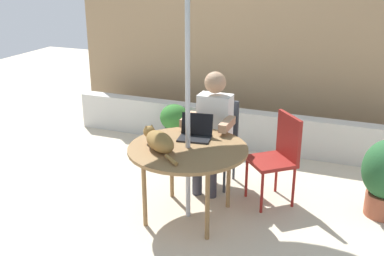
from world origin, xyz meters
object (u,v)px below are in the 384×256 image
(laptop, at_px, (196,131))
(potted_plant_near_fence, at_px, (174,122))
(chair_occupied, at_px, (217,135))
(chair_empty, at_px, (279,152))
(patio_table, at_px, (188,153))
(person_seated, at_px, (213,125))
(cat, at_px, (159,141))

(laptop, xyz_separation_m, potted_plant_near_fence, (-0.80, 1.30, -0.44))
(chair_occupied, relative_size, chair_empty, 1.00)
(patio_table, height_order, chair_occupied, chair_occupied)
(person_seated, bearing_deg, chair_empty, -4.87)
(patio_table, bearing_deg, chair_occupied, 90.00)
(cat, bearing_deg, chair_empty, 39.23)
(patio_table, bearing_deg, cat, -146.14)
(patio_table, xyz_separation_m, laptop, (-0.02, 0.26, 0.12))
(laptop, bearing_deg, chair_occupied, 87.52)
(chair_empty, height_order, laptop, laptop)
(patio_table, xyz_separation_m, person_seated, (-0.00, 0.67, 0.05))
(patio_table, bearing_deg, chair_empty, 40.73)
(chair_empty, bearing_deg, chair_occupied, 162.90)
(chair_occupied, xyz_separation_m, potted_plant_near_fence, (-0.83, 0.74, -0.20))
(cat, height_order, potted_plant_near_fence, cat)
(person_seated, height_order, laptop, person_seated)
(potted_plant_near_fence, bearing_deg, laptop, -58.38)
(patio_table, distance_m, laptop, 0.29)
(patio_table, relative_size, potted_plant_near_fence, 1.94)
(laptop, xyz_separation_m, cat, (-0.19, -0.41, 0.02))
(cat, bearing_deg, chair_occupied, 77.38)
(chair_empty, relative_size, cat, 1.75)
(patio_table, height_order, potted_plant_near_fence, patio_table)
(chair_occupied, height_order, person_seated, person_seated)
(patio_table, distance_m, person_seated, 0.67)
(potted_plant_near_fence, bearing_deg, chair_occupied, -41.68)
(chair_occupied, relative_size, person_seated, 0.72)
(person_seated, bearing_deg, laptop, -93.44)
(person_seated, distance_m, cat, 0.85)
(person_seated, height_order, cat, person_seated)
(laptop, relative_size, potted_plant_near_fence, 0.60)
(cat, bearing_deg, laptop, 64.63)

